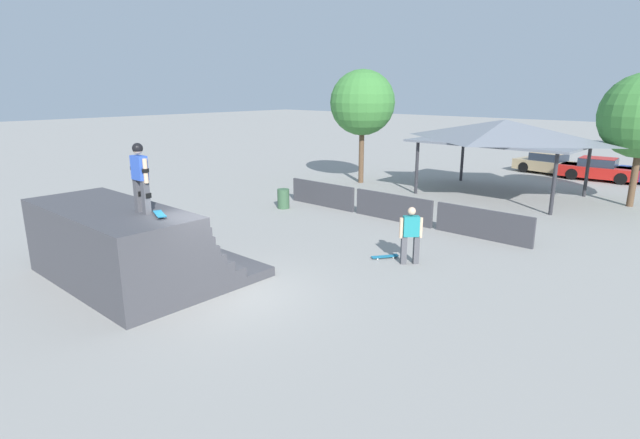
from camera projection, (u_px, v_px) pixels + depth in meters
ground_plane at (223, 294)px, 12.76m from camera, size 160.00×160.00×0.00m
quarter_pipe_ramp at (126, 247)px, 13.52m from camera, size 5.62×4.41×2.09m
skater_on_deck at (140, 173)px, 12.18m from camera, size 0.73×0.26×1.73m
skateboard_on_deck at (160, 214)px, 12.05m from camera, size 0.79×0.46×0.09m
bystander_walking at (411, 233)px, 14.71m from camera, size 0.57×0.58×1.74m
skateboard_on_ground at (386, 256)px, 15.42m from camera, size 0.65×0.81×0.09m
barrier_fence at (393, 207)px, 19.72m from camera, size 11.00×0.12×1.05m
pavilion_shelter at (504, 131)px, 23.76m from camera, size 7.60×5.70×3.66m
tree_beside_pavilion at (362, 103)px, 26.67m from camera, size 3.47×3.47×6.08m
trash_bin at (283, 199)px, 21.74m from camera, size 0.52×0.52×0.85m
parked_car_tan at (549, 164)px, 30.54m from camera, size 4.24×2.25×1.27m
parked_car_red at (599, 170)px, 28.38m from camera, size 4.13×1.95×1.27m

